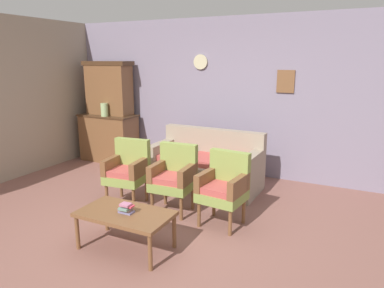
{
  "coord_description": "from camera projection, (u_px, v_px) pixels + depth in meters",
  "views": [
    {
      "loc": [
        2.06,
        -3.21,
        2.0
      ],
      "look_at": [
        -0.03,
        1.06,
        0.85
      ],
      "focal_mm": 32.97,
      "sensor_mm": 36.0,
      "label": 1
    }
  ],
  "objects": [
    {
      "name": "floral_couch",
      "position": [
        206.0,
        167.0,
        5.61
      ],
      "size": [
        1.75,
        0.85,
        0.9
      ],
      "color": "gray",
      "rests_on": "ground"
    },
    {
      "name": "armchair_near_couch_end",
      "position": [
        128.0,
        169.0,
        4.94
      ],
      "size": [
        0.57,
        0.54,
        0.9
      ],
      "color": "#849947",
      "rests_on": "ground"
    },
    {
      "name": "ground_plane",
      "position": [
        155.0,
        233.0,
        4.15
      ],
      "size": [
        7.68,
        7.68,
        0.0
      ],
      "primitive_type": "plane",
      "color": "#84564C"
    },
    {
      "name": "armchair_row_middle",
      "position": [
        174.0,
        175.0,
        4.67
      ],
      "size": [
        0.55,
        0.52,
        0.9
      ],
      "color": "#849947",
      "rests_on": "ground"
    },
    {
      "name": "side_cabinet",
      "position": [
        109.0,
        138.0,
        7.05
      ],
      "size": [
        1.16,
        0.55,
        0.93
      ],
      "color": "brown",
      "rests_on": "ground"
    },
    {
      "name": "coffee_table",
      "position": [
        125.0,
        216.0,
        3.74
      ],
      "size": [
        1.0,
        0.56,
        0.42
      ],
      "color": "brown",
      "rests_on": "ground"
    },
    {
      "name": "vase_on_cabinet",
      "position": [
        104.0,
        110.0,
        6.74
      ],
      "size": [
        0.14,
        0.14,
        0.25
      ],
      "primitive_type": "cylinder",
      "color": "#A5C383",
      "rests_on": "side_cabinet"
    },
    {
      "name": "wall_back_with_decor",
      "position": [
        233.0,
        97.0,
        6.13
      ],
      "size": [
        6.4,
        0.09,
        2.7
      ],
      "color": "gray",
      "rests_on": "ground"
    },
    {
      "name": "book_stack_on_table",
      "position": [
        126.0,
        208.0,
        3.7
      ],
      "size": [
        0.17,
        0.12,
        0.11
      ],
      "color": "#7B75A6",
      "rests_on": "coffee_table"
    },
    {
      "name": "cabinet_upper_hutch",
      "position": [
        109.0,
        88.0,
        6.89
      ],
      "size": [
        0.99,
        0.38,
        1.03
      ],
      "color": "brown",
      "rests_on": "side_cabinet"
    },
    {
      "name": "armchair_near_cabinet",
      "position": [
        224.0,
        185.0,
        4.29
      ],
      "size": [
        0.57,
        0.54,
        0.9
      ],
      "color": "#849947",
      "rests_on": "ground"
    }
  ]
}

